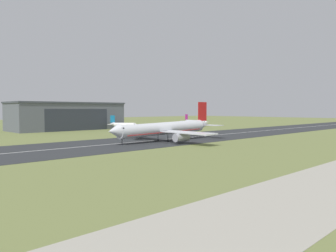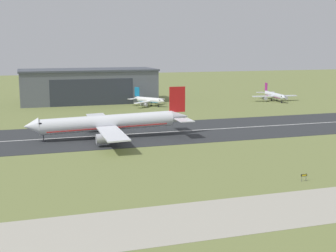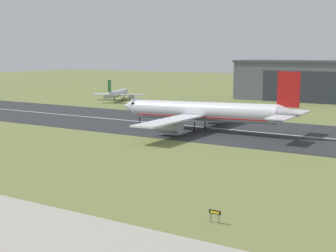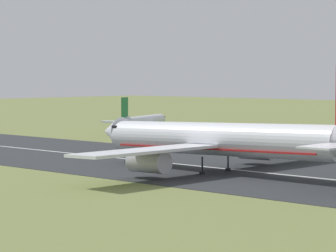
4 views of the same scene
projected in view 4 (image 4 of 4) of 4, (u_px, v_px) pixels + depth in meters
name	position (u px, v px, depth m)	size (l,w,h in m)	color
airplane_landing	(219.00, 140.00, 115.87)	(51.62, 50.69, 15.62)	silver
airplane_parked_east	(144.00, 122.00, 197.86)	(22.12, 25.85, 9.21)	silver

